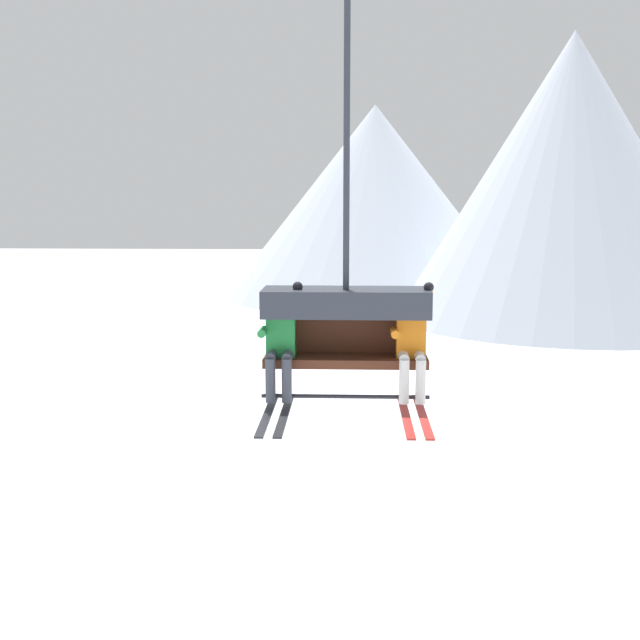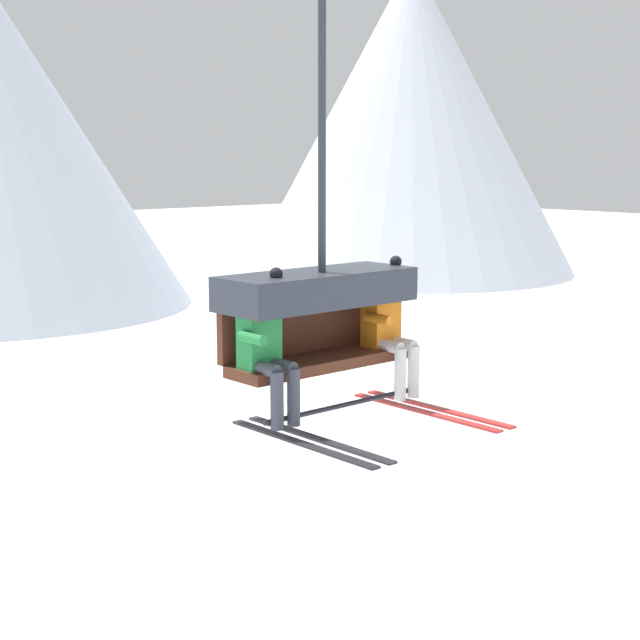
{
  "view_description": "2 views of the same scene",
  "coord_description": "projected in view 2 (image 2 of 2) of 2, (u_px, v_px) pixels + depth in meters",
  "views": [
    {
      "loc": [
        1.15,
        -9.57,
        6.85
      ],
      "look_at": [
        0.8,
        -0.94,
        5.54
      ],
      "focal_mm": 45.0,
      "sensor_mm": 36.0,
      "label": 1
    },
    {
      "loc": [
        -4.57,
        -7.16,
        6.88
      ],
      "look_at": [
        1.07,
        -0.79,
        5.44
      ],
      "focal_mm": 55.0,
      "sensor_mm": 36.0,
      "label": 2
    }
  ],
  "objects": [
    {
      "name": "skier_orange",
      "position": [
        390.0,
        328.0,
        9.02
      ],
      "size": [
        0.48,
        1.7,
        1.34
      ],
      "color": "orange"
    },
    {
      "name": "mountain_peak_east",
      "position": [
        410.0,
        119.0,
        56.71
      ],
      "size": [
        19.33,
        19.33,
        17.83
      ],
      "color": "silver",
      "rests_on": "ground_plane"
    },
    {
      "name": "skier_green",
      "position": [
        269.0,
        349.0,
        8.08
      ],
      "size": [
        0.48,
        1.7,
        1.34
      ],
      "color": "#23843D"
    },
    {
      "name": "chairlift_chair",
      "position": [
        316.0,
        297.0,
        8.65
      ],
      "size": [
        1.85,
        0.74,
        4.49
      ],
      "color": "#512819"
    }
  ]
}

